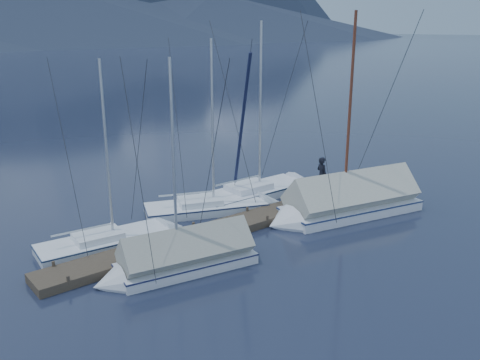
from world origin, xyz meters
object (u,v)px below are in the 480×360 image
Objects in this scene: sailboat_open_right at (267,190)px; sailboat_covered_far at (174,261)px; sailboat_open_mid at (223,207)px; person at (322,175)px; sailboat_open_left at (124,239)px; sailboat_covered_near at (341,205)px.

sailboat_open_right is 1.16× the size of sailboat_covered_far.
sailboat_open_mid is 6.65m from sailboat_covered_far.
person is at bearing -21.36° from sailboat_open_mid.
sailboat_open_left is 0.92× the size of sailboat_open_mid.
sailboat_open_mid is 3.40m from sailboat_open_right.
sailboat_open_right is (8.86, 1.08, 0.03)m from sailboat_open_left.
sailboat_open_right is at bearing 6.93° from sailboat_open_left.
sailboat_covered_far is 4.39× the size of person.
sailboat_open_left is 0.84× the size of sailboat_open_right.
sailboat_open_mid is at bearing 37.58° from sailboat_covered_far.
sailboat_open_right is at bearing 96.40° from sailboat_covered_near.
person is (1.51, -2.49, 1.12)m from sailboat_open_right.
sailboat_open_mid is 0.87× the size of sailboat_covered_near.
sailboat_covered_far is at bearing -85.97° from sailboat_open_left.
sailboat_open_right is 9.79m from sailboat_covered_far.
sailboat_open_left is 0.80× the size of sailboat_covered_near.
sailboat_covered_far is at bearing 179.92° from sailboat_covered_near.
person is (0.99, 2.16, 0.78)m from sailboat_covered_near.
sailboat_open_mid is (5.52, 0.49, 0.01)m from sailboat_open_left.
sailboat_covered_near is 9.14m from sailboat_covered_far.
person is (10.38, -1.41, 1.15)m from sailboat_open_left.
sailboat_covered_near is (0.52, -4.65, 0.34)m from sailboat_open_right.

